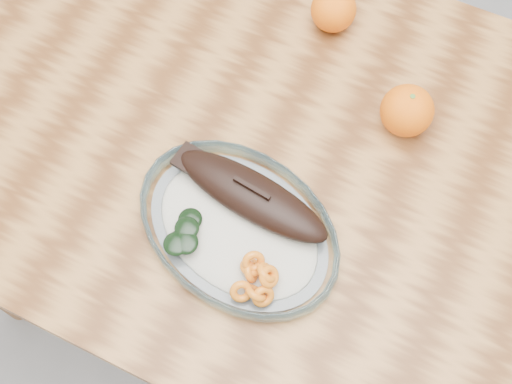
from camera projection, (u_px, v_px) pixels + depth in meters
ground at (266, 281)px, 1.69m from camera, size 3.00×3.00×0.00m
dining_table at (271, 171)px, 1.10m from camera, size 1.20×0.80×0.75m
plated_meal at (239, 225)px, 0.93m from camera, size 0.70×0.70×0.08m
orange_left at (333, 10)px, 1.07m from camera, size 0.08×0.08×0.08m
orange_right at (407, 111)px, 0.98m from camera, size 0.08×0.08×0.08m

